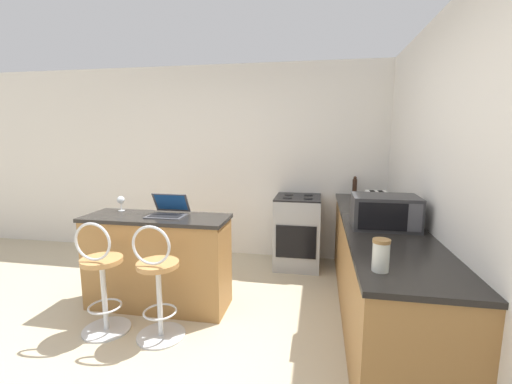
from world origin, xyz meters
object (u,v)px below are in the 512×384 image
(stove_range, at_px, (298,231))
(storage_jar, at_px, (381,255))
(mug_white, at_px, (363,196))
(toaster, at_px, (377,201))
(pepper_mill, at_px, (355,187))
(laptop, at_px, (168,210))
(bar_stool_far, at_px, (158,286))
(mug_blue, at_px, (360,199))
(wine_glass_short, at_px, (121,200))
(bar_stool_near, at_px, (102,281))
(microwave, at_px, (385,212))

(stove_range, distance_m, storage_jar, 2.46)
(mug_white, bearing_deg, stove_range, 171.60)
(toaster, bearing_deg, stove_range, 141.56)
(pepper_mill, bearing_deg, laptop, -142.54)
(bar_stool_far, bearing_deg, mug_blue, 41.69)
(toaster, relative_size, wine_glass_short, 1.91)
(bar_stool_near, bearing_deg, mug_white, 36.68)
(bar_stool_far, bearing_deg, microwave, 14.71)
(microwave, relative_size, pepper_mill, 2.07)
(microwave, bearing_deg, toaster, 86.33)
(laptop, bearing_deg, mug_white, 30.45)
(stove_range, xyz_separation_m, pepper_mill, (0.70, 0.17, 0.57))
(stove_range, height_order, storage_jar, storage_jar)
(bar_stool_far, xyz_separation_m, mug_blue, (1.73, 1.54, 0.49))
(pepper_mill, relative_size, storage_jar, 1.36)
(wine_glass_short, bearing_deg, bar_stool_near, -73.30)
(bar_stool_far, distance_m, mug_white, 2.53)
(wine_glass_short, bearing_deg, mug_white, 22.56)
(mug_white, bearing_deg, laptop, -149.55)
(stove_range, distance_m, wine_glass_short, 2.15)
(laptop, xyz_separation_m, mug_white, (1.94, 1.14, -0.00))
(mug_blue, bearing_deg, bar_stool_near, -145.42)
(storage_jar, bearing_deg, microwave, 78.99)
(laptop, xyz_separation_m, toaster, (2.00, 0.59, 0.04))
(bar_stool_near, height_order, stove_range, bar_stool_near)
(microwave, relative_size, toaster, 1.81)
(bar_stool_far, height_order, mug_blue, mug_blue)
(pepper_mill, xyz_separation_m, storage_jar, (-0.09, -2.49, -0.03))
(laptop, bearing_deg, stove_range, 47.09)
(mug_white, bearing_deg, bar_stool_near, -143.32)
(wine_glass_short, distance_m, mug_white, 2.71)
(laptop, xyz_separation_m, mug_blue, (1.88, 0.97, -0.01))
(toaster, distance_m, stove_range, 1.20)
(stove_range, bearing_deg, mug_blue, -21.61)
(bar_stool_near, bearing_deg, wine_glass_short, 106.70)
(laptop, distance_m, toaster, 2.09)
(laptop, relative_size, toaster, 1.23)
(bar_stool_near, bearing_deg, stove_range, 50.15)
(bar_stool_near, distance_m, stove_range, 2.38)
(mug_blue, distance_m, mug_white, 0.18)
(mug_blue, bearing_deg, microwave, -85.86)
(laptop, relative_size, stove_range, 0.39)
(bar_stool_far, relative_size, pepper_mill, 3.89)
(toaster, bearing_deg, mug_blue, 107.69)
(bar_stool_near, relative_size, stove_range, 1.08)
(bar_stool_far, height_order, wine_glass_short, wine_glass_short)
(bar_stool_near, xyz_separation_m, microwave, (2.31, 0.47, 0.59))
(microwave, bearing_deg, bar_stool_far, -165.29)
(toaster, height_order, pepper_mill, pepper_mill)
(stove_range, xyz_separation_m, mug_blue, (0.71, -0.28, 0.50))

